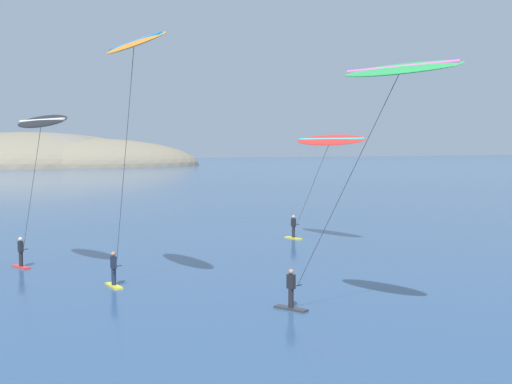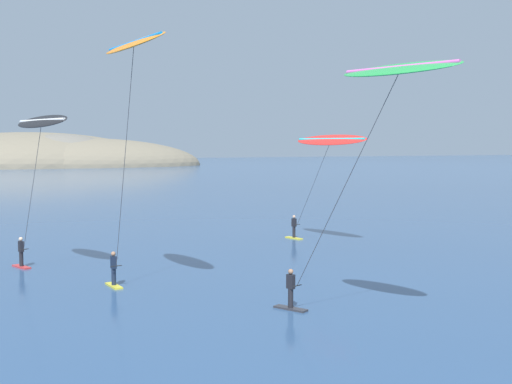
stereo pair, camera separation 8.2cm
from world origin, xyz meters
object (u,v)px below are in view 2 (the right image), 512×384
object	(u,v)px
kitesurfer_black	(40,134)
kitesurfer_green	(388,92)
kitesurfer_red	(328,147)
kitesurfer_orange	(132,62)

from	to	relation	value
kitesurfer_black	kitesurfer_green	distance (m)	19.14
kitesurfer_red	kitesurfer_orange	bearing A→B (deg)	-147.77
kitesurfer_black	kitesurfer_orange	world-z (taller)	kitesurfer_orange
kitesurfer_green	kitesurfer_red	bearing A→B (deg)	65.63
kitesurfer_black	kitesurfer_green	size ratio (longest dim) A/B	0.86
kitesurfer_orange	kitesurfer_black	bearing A→B (deg)	115.28
kitesurfer_red	kitesurfer_black	bearing A→B (deg)	-171.33
kitesurfer_black	kitesurfer_green	bearing A→B (deg)	-57.08
kitesurfer_black	kitesurfer_red	xyz separation A→B (m)	(18.95, 2.89, -0.69)
kitesurfer_green	kitesurfer_red	size ratio (longest dim) A/B	1.30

